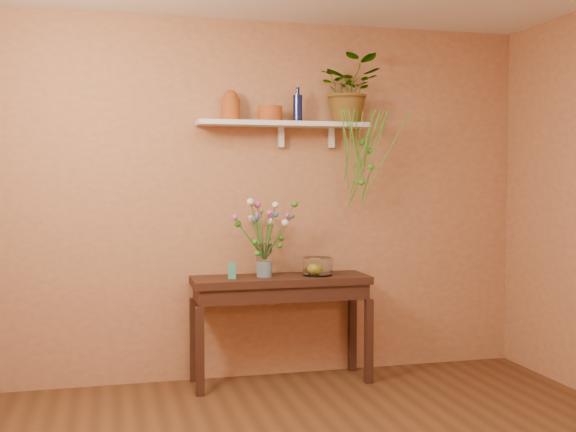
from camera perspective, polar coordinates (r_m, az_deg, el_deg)
The scene contains 13 objects.
room at distance 3.54m, azimuth 6.21°, elevation 0.33°, with size 4.04×4.04×2.70m.
sideboard at distance 5.29m, azimuth -0.58°, elevation -6.08°, with size 1.31×0.42×0.79m.
wall_shelf at distance 5.36m, azimuth -0.23°, elevation 7.31°, with size 1.30×0.24×0.19m.
terracotta_jug at distance 5.30m, azimuth -4.61°, elevation 8.75°, with size 0.17×0.17×0.22m.
terracotta_pot at distance 5.31m, azimuth -1.44°, elevation 8.18°, with size 0.18×0.18×0.11m, color #98491A.
blue_bottle at distance 5.39m, azimuth 0.78°, elevation 8.65°, with size 0.09×0.09×0.26m.
spider_plant at distance 5.54m, azimuth 4.95°, elevation 10.03°, with size 0.46×0.40×0.51m, color #388220.
plant_fronds at distance 5.38m, azimuth 6.12°, elevation 4.91°, with size 0.57×0.29×0.74m.
glass_vase at distance 5.24m, azimuth -1.90°, elevation -3.76°, with size 0.12×0.12×0.24m.
bouquet at distance 5.21m, azimuth -1.76°, elevation -0.49°, with size 0.47×0.38×0.46m.
glass_bowl at distance 5.33m, azimuth 2.37°, elevation -4.10°, with size 0.22×0.22×0.13m.
lemon at distance 5.33m, azimuth 2.18°, elevation -4.24°, with size 0.09×0.09×0.09m, color yellow.
carton at distance 5.16m, azimuth -4.50°, elevation -4.40°, with size 0.06×0.04×0.11m, color teal.
Camera 1 is at (-1.24, -3.31, 1.51)m, focal length 44.46 mm.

